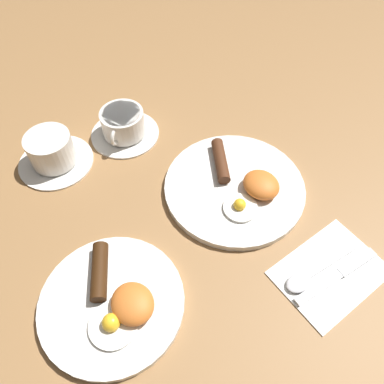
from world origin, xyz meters
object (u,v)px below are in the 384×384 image
at_px(breakfast_plate_near, 237,186).
at_px(breakfast_plate_far, 114,302).
at_px(spoon, 307,277).
at_px(knife, 341,273).
at_px(teacup_near, 123,126).
at_px(teacup_far, 52,152).

relative_size(breakfast_plate_near, breakfast_plate_far, 1.18).
relative_size(breakfast_plate_far, spoon, 1.39).
xyz_separation_m(breakfast_plate_near, knife, (-0.25, -0.02, -0.00)).
bearing_deg(teacup_near, knife, -166.94).
height_order(breakfast_plate_far, teacup_near, teacup_near).
xyz_separation_m(breakfast_plate_far, knife, (-0.19, -0.34, -0.01)).
relative_size(teacup_near, spoon, 0.90).
relative_size(breakfast_plate_near, teacup_near, 1.83).
distance_m(teacup_near, teacup_far, 0.16).
height_order(teacup_near, spoon, teacup_near).
distance_m(breakfast_plate_far, spoon, 0.33).
relative_size(breakfast_plate_near, knife, 1.57).
xyz_separation_m(teacup_far, knife, (-0.54, -0.28, -0.03)).
xyz_separation_m(teacup_near, teacup_far, (0.02, 0.16, 0.00)).
distance_m(breakfast_plate_near, knife, 0.25).
relative_size(teacup_far, knife, 0.88).
height_order(breakfast_plate_near, knife, breakfast_plate_near).
distance_m(breakfast_plate_far, teacup_far, 0.35).
height_order(breakfast_plate_far, teacup_far, teacup_far).
bearing_deg(knife, breakfast_plate_near, -79.33).
bearing_deg(breakfast_plate_far, knife, -119.15).
height_order(breakfast_plate_far, knife, breakfast_plate_far).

